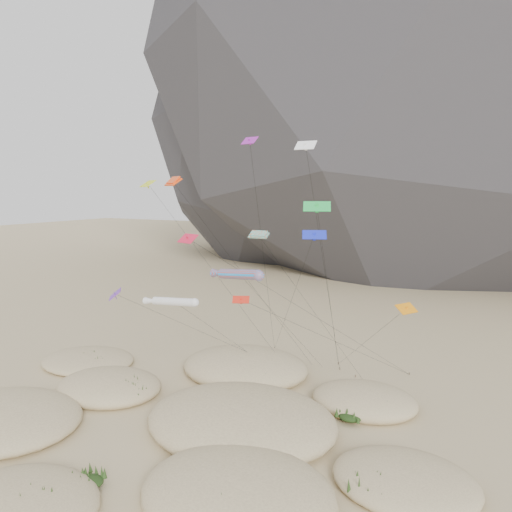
% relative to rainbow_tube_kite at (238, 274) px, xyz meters
% --- Properties ---
extents(ground, '(500.00, 500.00, 0.00)m').
position_rel_rainbow_tube_kite_xyz_m(ground, '(-0.30, -10.73, -13.25)').
color(ground, '#CCB789').
rests_on(ground, ground).
extents(dunes, '(51.75, 40.66, 3.83)m').
position_rel_rainbow_tube_kite_xyz_m(dunes, '(-1.74, -5.91, -12.54)').
color(dunes, '#CCB789').
rests_on(dunes, ground).
extents(dune_grass, '(41.41, 30.21, 1.47)m').
position_rel_rainbow_tube_kite_xyz_m(dune_grass, '(-1.05, -6.92, -12.41)').
color(dune_grass, black).
rests_on(dune_grass, ground).
extents(kite_stakes, '(24.79, 8.67, 0.30)m').
position_rel_rainbow_tube_kite_xyz_m(kite_stakes, '(2.04, 13.11, -13.10)').
color(kite_stakes, '#3F2D1E').
rests_on(kite_stakes, ground).
extents(rainbow_tube_kite, '(8.27, 14.97, 14.11)m').
position_rel_rainbow_tube_kite_xyz_m(rainbow_tube_kite, '(0.00, 0.00, 0.00)').
color(rainbow_tube_kite, red).
rests_on(rainbow_tube_kite, ground).
extents(white_tube_kite, '(6.90, 14.78, 11.15)m').
position_rel_rainbow_tube_kite_xyz_m(white_tube_kite, '(-5.88, -3.08, -2.79)').
color(white_tube_kite, silver).
rests_on(white_tube_kite, ground).
extents(orange_parafoil, '(12.24, 14.53, 23.02)m').
position_rel_rainbow_tube_kite_xyz_m(orange_parafoil, '(-7.77, 0.36, 9.00)').
color(orange_parafoil, '#F3420C').
rests_on(orange_parafoil, ground).
extents(multi_parafoil, '(7.78, 13.45, 17.87)m').
position_rel_rainbow_tube_kite_xyz_m(multi_parafoil, '(3.29, -1.40, 3.93)').
color(multi_parafoil, red).
rests_on(multi_parafoil, ground).
extents(delta_kites, '(32.88, 22.73, 27.00)m').
position_rel_rainbow_tube_kite_xyz_m(delta_kites, '(0.49, 0.33, 4.00)').
color(delta_kites, '#5F1CA3').
rests_on(delta_kites, ground).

